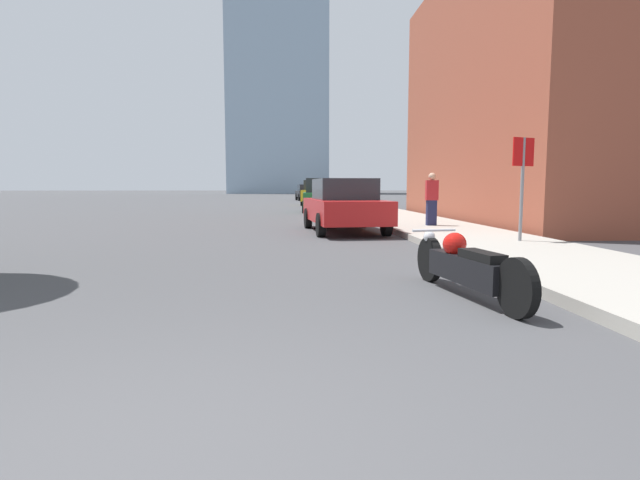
% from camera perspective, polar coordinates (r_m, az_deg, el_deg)
% --- Properties ---
extents(sidewalk, '(2.99, 240.00, 0.15)m').
position_cam_1_polar(sidewalk, '(42.37, 2.35, 4.39)').
color(sidewalk, '#9E998E').
rests_on(sidewalk, ground_plane).
extents(brick_storefront, '(8.36, 13.97, 9.63)m').
position_cam_1_polar(brick_storefront, '(21.54, 25.92, 14.85)').
color(brick_storefront, brown).
rests_on(brick_storefront, ground_plane).
extents(motorcycle, '(0.70, 2.62, 0.74)m').
position_cam_1_polar(motorcycle, '(6.19, 16.25, -2.84)').
color(motorcycle, black).
rests_on(motorcycle, ground_plane).
extents(parked_car_red, '(2.24, 4.73, 1.54)m').
position_cam_1_polar(parked_car_red, '(14.58, 2.74, 4.01)').
color(parked_car_red, red).
rests_on(parked_car_red, ground_plane).
extents(parked_car_green, '(2.12, 3.98, 1.76)m').
position_cam_1_polar(parked_car_green, '(26.39, 0.15, 5.09)').
color(parked_car_green, '#1E6B33').
rests_on(parked_car_green, ground_plane).
extents(parked_car_yellow, '(2.13, 4.69, 1.81)m').
position_cam_1_polar(parked_car_yellow, '(36.67, -0.66, 5.40)').
color(parked_car_yellow, gold).
rests_on(parked_car_yellow, ground_plane).
extents(parked_car_black, '(2.23, 4.45, 1.57)m').
position_cam_1_polar(parked_car_black, '(49.40, -1.53, 5.47)').
color(parked_car_black, black).
rests_on(parked_car_black, ground_plane).
extents(stop_sign, '(0.57, 0.26, 2.20)m').
position_cam_1_polar(stop_sign, '(11.56, 22.16, 7.34)').
color(stop_sign, slate).
rests_on(stop_sign, sidewalk).
extents(pedestrian, '(0.36, 0.22, 1.58)m').
position_cam_1_polar(pedestrian, '(15.47, 12.64, 4.61)').
color(pedestrian, '#1E2347').
rests_on(pedestrian, sidewalk).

